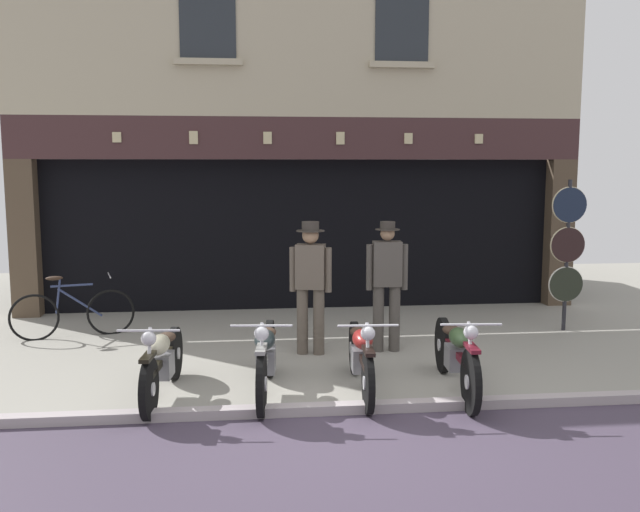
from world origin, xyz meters
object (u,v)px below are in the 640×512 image
at_px(motorcycle_center_right, 456,354).
at_px(leaning_bicycle, 72,312).
at_px(motorcycle_center_left, 266,356).
at_px(shopkeeper_center, 387,280).
at_px(motorcycle_left, 162,361).
at_px(salesman_left, 311,280).
at_px(advert_board_near, 149,221).
at_px(motorcycle_center, 361,355).
at_px(tyre_sign_pole, 568,246).

xyz_separation_m(motorcycle_center_right, leaning_bicycle, (-4.83, 3.00, -0.06)).
bearing_deg(motorcycle_center_left, shopkeeper_center, -129.97).
xyz_separation_m(motorcycle_left, shopkeeper_center, (2.79, 1.63, 0.56)).
xyz_separation_m(motorcycle_left, motorcycle_center_right, (3.21, -0.13, 0.02)).
distance_m(salesman_left, advert_board_near, 3.99).
bearing_deg(salesman_left, leaning_bicycle, -6.94).
distance_m(motorcycle_center, leaning_bicycle, 4.76).
relative_size(motorcycle_center_left, advert_board_near, 1.85).
bearing_deg(salesman_left, advert_board_near, -37.19).
xyz_separation_m(salesman_left, tyre_sign_pole, (3.98, 0.92, 0.29)).
distance_m(motorcycle_center_right, leaning_bicycle, 5.69).
height_order(motorcycle_left, leaning_bicycle, leaning_bicycle).
height_order(motorcycle_center, leaning_bicycle, leaning_bicycle).
relative_size(advert_board_near, leaning_bicycle, 0.64).
bearing_deg(leaning_bicycle, shopkeeper_center, 59.91).
height_order(motorcycle_center_right, shopkeeper_center, shopkeeper_center).
relative_size(motorcycle_center_left, shopkeeper_center, 1.15).
height_order(motorcycle_center_right, tyre_sign_pole, tyre_sign_pole).
distance_m(motorcycle_center_right, salesman_left, 2.32).
xyz_separation_m(motorcycle_left, motorcycle_center_left, (1.11, -0.01, 0.02)).
bearing_deg(motorcycle_left, motorcycle_center, -175.23).
relative_size(motorcycle_left, motorcycle_center_left, 0.96).
relative_size(motorcycle_center, salesman_left, 1.13).
bearing_deg(motorcycle_center_left, tyre_sign_pole, -145.77).
xyz_separation_m(motorcycle_center, leaning_bicycle, (-3.78, 2.89, -0.05)).
bearing_deg(salesman_left, motorcycle_center_left, 81.92).
bearing_deg(motorcycle_center, advert_board_near, -55.02).
relative_size(shopkeeper_center, advert_board_near, 1.61).
bearing_deg(motorcycle_center, salesman_left, -72.55).
distance_m(motorcycle_left, motorcycle_center_left, 1.11).
distance_m(shopkeeper_center, advert_board_near, 4.68).
bearing_deg(shopkeeper_center, motorcycle_center, 72.55).
height_order(motorcycle_center_left, tyre_sign_pole, tyre_sign_pole).
bearing_deg(shopkeeper_center, advert_board_near, -37.40).
xyz_separation_m(motorcycle_left, leaning_bicycle, (-1.62, 2.87, -0.05)).
bearing_deg(salesman_left, tyre_sign_pole, -153.24).
height_order(tyre_sign_pole, advert_board_near, tyre_sign_pole).
bearing_deg(leaning_bicycle, salesman_left, 54.87).
height_order(tyre_sign_pole, leaning_bicycle, tyre_sign_pole).
xyz_separation_m(salesman_left, advert_board_near, (-2.49, 3.07, 0.56)).
xyz_separation_m(motorcycle_center_left, tyre_sign_pole, (4.62, 2.52, 0.86)).
bearing_deg(shopkeeper_center, tyre_sign_pole, -160.08).
height_order(motorcycle_left, advert_board_near, advert_board_near).
bearing_deg(motorcycle_left, motorcycle_center_left, -175.32).
xyz_separation_m(motorcycle_left, motorcycle_center, (2.16, -0.02, 0.00)).
relative_size(motorcycle_center_right, salesman_left, 1.19).
bearing_deg(shopkeeper_center, motorcycle_center_right, 106.92).
relative_size(motorcycle_left, tyre_sign_pole, 0.85).
bearing_deg(tyre_sign_pole, salesman_left, -167.03).
bearing_deg(advert_board_near, motorcycle_center_right, -50.51).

